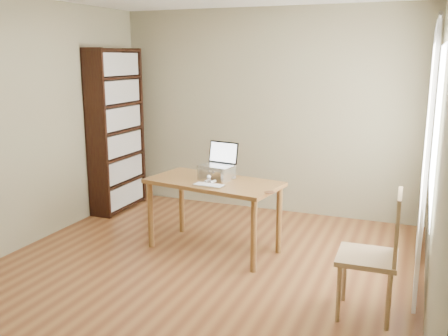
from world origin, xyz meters
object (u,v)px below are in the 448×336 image
laptop (219,160)px  cat (220,173)px  desk (214,190)px  chair (379,250)px  keyboard (209,185)px  bookshelf (117,131)px

laptop → cat: bearing=-36.6°
desk → laptop: 0.33m
cat → chair: 1.93m
cat → chair: (1.68, -0.92, -0.26)m
cat → chair: chair is taller
laptop → cat: size_ratio=0.80×
desk → cat: 0.20m
desk → keyboard: size_ratio=4.64×
cat → keyboard: bearing=-76.7°
keyboard → cat: cat is taller
cat → chair: size_ratio=0.47×
desk → chair: size_ratio=1.43×
bookshelf → laptop: bearing=-23.3°
laptop → keyboard: bearing=-73.9°
laptop → bookshelf: bearing=166.1°
cat → desk: bearing=-93.6°
laptop → keyboard: 0.41m
desk → laptop: bearing=99.4°
laptop → keyboard: laptop is taller
laptop → chair: 2.00m
desk → keyboard: bearing=-69.7°
bookshelf → desk: 2.01m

